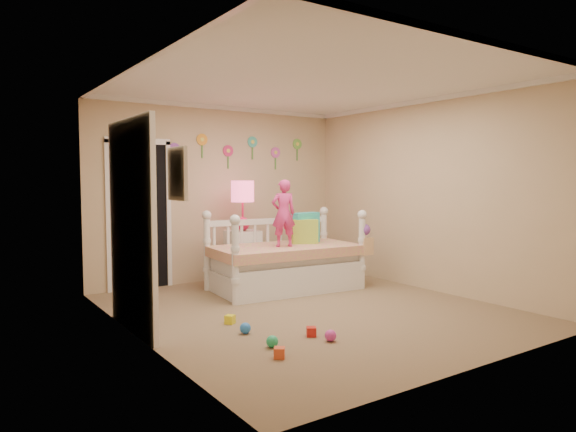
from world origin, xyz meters
TOP-DOWN VIEW (x-y plane):
  - floor at (0.00, 0.00)m, footprint 4.00×4.50m
  - ceiling at (0.00, 0.00)m, footprint 4.00×4.50m
  - back_wall at (0.00, 2.25)m, footprint 4.00×0.01m
  - left_wall at (-2.00, 0.00)m, footprint 0.01×4.50m
  - right_wall at (2.00, 0.00)m, footprint 0.01×4.50m
  - crown_molding at (0.00, 0.00)m, footprint 4.00×4.50m
  - daybed at (0.38, 1.09)m, footprint 2.10×1.24m
  - pillow_turquoise at (0.80, 1.18)m, footprint 0.44×0.21m
  - pillow_lime at (0.72, 1.09)m, footprint 0.38×0.27m
  - child at (0.28, 0.98)m, footprint 0.38×0.30m
  - nightstand at (0.13, 1.81)m, footprint 0.47×0.36m
  - table_lamp at (0.13, 1.81)m, footprint 0.33×0.33m
  - closet_doorway at (-1.25, 2.23)m, footprint 0.90×0.04m
  - flower_decals at (-0.09, 2.24)m, footprint 3.40×0.02m
  - mirror_closet at (-1.96, 0.30)m, footprint 0.07×1.30m
  - wall_picture at (-1.97, -0.90)m, footprint 0.05×0.34m
  - hanging_bag at (1.34, 0.52)m, footprint 0.20×0.16m
  - toy_scatter at (-0.80, -0.59)m, footprint 1.00×1.41m

SIDE VIEW (x-z plane):
  - floor at x=0.00m, z-range -0.01..0.01m
  - toy_scatter at x=-0.80m, z-range 0.00..0.11m
  - nightstand at x=0.13m, z-range 0.00..0.76m
  - daybed at x=0.38m, z-range 0.00..1.09m
  - hanging_bag at x=1.34m, z-range 0.49..0.85m
  - pillow_lime at x=0.72m, z-range 0.61..0.95m
  - pillow_turquoise at x=0.80m, z-range 0.61..1.04m
  - closet_doorway at x=-1.25m, z-range 0.00..2.07m
  - mirror_closet at x=-1.96m, z-range 0.00..2.10m
  - child at x=0.28m, z-range 0.61..1.51m
  - table_lamp at x=0.13m, z-range 0.88..1.61m
  - back_wall at x=0.00m, z-range 0.00..2.60m
  - left_wall at x=-2.00m, z-range 0.00..2.60m
  - right_wall at x=2.00m, z-range 0.00..2.60m
  - wall_picture at x=-1.97m, z-range 1.34..1.76m
  - flower_decals at x=-0.09m, z-range 1.69..2.19m
  - crown_molding at x=0.00m, z-range 2.54..2.60m
  - ceiling at x=0.00m, z-range 2.60..2.60m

